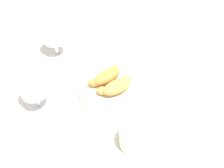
{
  "coord_description": "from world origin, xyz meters",
  "views": [
    {
      "loc": [
        -0.07,
        -0.52,
        0.6
      ],
      "look_at": [
        0.03,
        -0.01,
        0.03
      ],
      "focal_mm": 38.03,
      "sensor_mm": 36.0,
      "label": 1
    }
  ],
  "objects_px": {
    "juice_glass_left": "(53,34)",
    "juice_glass_right": "(32,86)",
    "coffee_cup_near": "(133,140)",
    "folded_napkin": "(119,49)",
    "croissant_small": "(106,76)",
    "pastry_plate": "(112,88)",
    "croissant_large": "(117,86)"
  },
  "relations": [
    {
      "from": "coffee_cup_near",
      "to": "folded_napkin",
      "type": "xyz_separation_m",
      "value": [
        0.05,
        0.41,
        -0.02
      ]
    },
    {
      "from": "croissant_large",
      "to": "folded_napkin",
      "type": "relative_size",
      "value": 1.17
    },
    {
      "from": "juice_glass_left",
      "to": "juice_glass_right",
      "type": "xyz_separation_m",
      "value": [
        -0.07,
        -0.24,
        0.0
      ]
    },
    {
      "from": "folded_napkin",
      "to": "croissant_large",
      "type": "bearing_deg",
      "value": -104.29
    },
    {
      "from": "folded_napkin",
      "to": "pastry_plate",
      "type": "bearing_deg",
      "value": -108.48
    },
    {
      "from": "coffee_cup_near",
      "to": "juice_glass_left",
      "type": "height_order",
      "value": "juice_glass_left"
    },
    {
      "from": "pastry_plate",
      "to": "folded_napkin",
      "type": "relative_size",
      "value": 2.06
    },
    {
      "from": "coffee_cup_near",
      "to": "croissant_large",
      "type": "bearing_deg",
      "value": 92.58
    },
    {
      "from": "coffee_cup_near",
      "to": "juice_glass_right",
      "type": "height_order",
      "value": "juice_glass_right"
    },
    {
      "from": "pastry_plate",
      "to": "croissant_large",
      "type": "bearing_deg",
      "value": -64.3
    },
    {
      "from": "juice_glass_left",
      "to": "juice_glass_right",
      "type": "height_order",
      "value": "same"
    },
    {
      "from": "croissant_small",
      "to": "coffee_cup_near",
      "type": "height_order",
      "value": "croissant_small"
    },
    {
      "from": "juice_glass_right",
      "to": "croissant_large",
      "type": "bearing_deg",
      "value": -0.47
    },
    {
      "from": "croissant_large",
      "to": "juice_glass_right",
      "type": "bearing_deg",
      "value": 179.53
    },
    {
      "from": "coffee_cup_near",
      "to": "pastry_plate",
      "type": "bearing_deg",
      "value": 95.23
    },
    {
      "from": "croissant_small",
      "to": "coffee_cup_near",
      "type": "distance_m",
      "value": 0.24
    },
    {
      "from": "pastry_plate",
      "to": "juice_glass_right",
      "type": "height_order",
      "value": "juice_glass_right"
    },
    {
      "from": "pastry_plate",
      "to": "coffee_cup_near",
      "type": "distance_m",
      "value": 0.21
    },
    {
      "from": "pastry_plate",
      "to": "juice_glass_left",
      "type": "xyz_separation_m",
      "value": [
        -0.17,
        0.22,
        0.08
      ]
    },
    {
      "from": "juice_glass_left",
      "to": "coffee_cup_near",
      "type": "bearing_deg",
      "value": -65.94
    },
    {
      "from": "croissant_small",
      "to": "juice_glass_left",
      "type": "height_order",
      "value": "juice_glass_left"
    },
    {
      "from": "croissant_large",
      "to": "coffee_cup_near",
      "type": "bearing_deg",
      "value": -87.42
    },
    {
      "from": "juice_glass_right",
      "to": "folded_napkin",
      "type": "bearing_deg",
      "value": 36.05
    },
    {
      "from": "croissant_large",
      "to": "juice_glass_right",
      "type": "height_order",
      "value": "juice_glass_right"
    },
    {
      "from": "croissant_small",
      "to": "folded_napkin",
      "type": "distance_m",
      "value": 0.2
    },
    {
      "from": "croissant_small",
      "to": "coffee_cup_near",
      "type": "xyz_separation_m",
      "value": [
        0.03,
        -0.23,
        -0.01
      ]
    },
    {
      "from": "pastry_plate",
      "to": "croissant_small",
      "type": "bearing_deg",
      "value": 115.3
    },
    {
      "from": "juice_glass_right",
      "to": "folded_napkin",
      "type": "height_order",
      "value": "juice_glass_right"
    },
    {
      "from": "coffee_cup_near",
      "to": "folded_napkin",
      "type": "height_order",
      "value": "coffee_cup_near"
    },
    {
      "from": "pastry_plate",
      "to": "coffee_cup_near",
      "type": "relative_size",
      "value": 1.67
    },
    {
      "from": "pastry_plate",
      "to": "juice_glass_right",
      "type": "distance_m",
      "value": 0.25
    },
    {
      "from": "coffee_cup_near",
      "to": "folded_napkin",
      "type": "relative_size",
      "value": 1.24
    }
  ]
}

